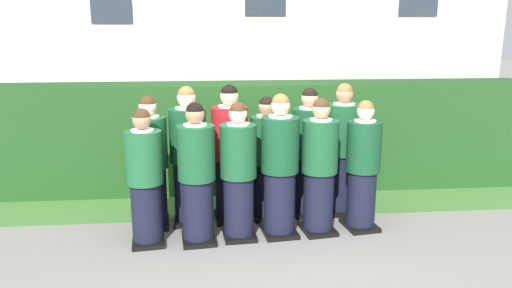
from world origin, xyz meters
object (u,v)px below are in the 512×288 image
(student_front_row_5, at_px, (363,169))
(student_rear_row_5, at_px, (342,152))
(student_rear_row_0, at_px, (151,166))
(student_rear_row_3, at_px, (266,161))
(student_front_row_2, at_px, (239,175))
(student_front_row_1, at_px, (197,177))
(student_front_row_3, at_px, (280,169))
(student_rear_row_4, at_px, (308,155))
(student_in_red_blazer, at_px, (230,157))
(student_front_row_4, at_px, (319,170))
(student_front_row_0, at_px, (145,181))
(student_rear_row_1, at_px, (188,159))

(student_front_row_5, xyz_separation_m, student_rear_row_5, (-0.10, 0.56, 0.07))
(student_rear_row_0, distance_m, student_rear_row_3, 1.44)
(student_front_row_2, bearing_deg, student_front_row_5, 4.97)
(student_front_row_1, xyz_separation_m, student_front_row_2, (0.47, 0.07, -0.01))
(student_front_row_1, distance_m, student_rear_row_5, 2.02)
(student_front_row_2, height_order, student_rear_row_0, student_rear_row_0)
(student_front_row_3, height_order, student_rear_row_4, student_front_row_3)
(student_front_row_2, height_order, student_in_red_blazer, student_in_red_blazer)
(student_front_row_5, height_order, student_rear_row_3, student_front_row_5)
(student_front_row_1, height_order, student_front_row_4, student_front_row_4)
(student_front_row_0, relative_size, student_rear_row_0, 0.96)
(student_front_row_0, relative_size, student_front_row_2, 0.97)
(student_front_row_1, distance_m, student_front_row_4, 1.44)
(student_front_row_2, xyz_separation_m, student_rear_row_4, (0.94, 0.65, 0.04))
(student_front_row_0, xyz_separation_m, student_rear_row_0, (0.00, 0.50, 0.04))
(student_front_row_1, xyz_separation_m, student_rear_row_0, (-0.57, 0.50, 0.01))
(student_front_row_2, distance_m, student_front_row_3, 0.49)
(student_front_row_2, height_order, student_rear_row_3, student_front_row_2)
(student_front_row_5, relative_size, student_rear_row_5, 0.92)
(student_front_row_2, height_order, student_rear_row_4, student_rear_row_4)
(student_front_row_4, distance_m, student_rear_row_0, 2.04)
(student_rear_row_1, bearing_deg, student_rear_row_3, 3.53)
(student_front_row_1, xyz_separation_m, student_in_red_blazer, (0.40, 0.62, 0.06))
(student_in_red_blazer, bearing_deg, student_front_row_2, -82.28)
(student_rear_row_1, relative_size, student_rear_row_4, 1.03)
(student_front_row_1, distance_m, student_in_red_blazer, 0.74)
(student_front_row_0, distance_m, student_front_row_2, 1.05)
(student_front_row_0, distance_m, student_rear_row_0, 0.50)
(student_front_row_5, distance_m, student_rear_row_5, 0.57)
(student_front_row_5, distance_m, student_rear_row_1, 2.13)
(student_front_row_2, height_order, student_rear_row_1, student_rear_row_1)
(student_front_row_1, bearing_deg, student_front_row_2, 8.92)
(student_rear_row_0, relative_size, student_rear_row_5, 0.95)
(student_rear_row_1, height_order, student_in_red_blazer, student_in_red_blazer)
(student_rear_row_5, bearing_deg, student_front_row_4, -125.32)
(student_front_row_4, xyz_separation_m, student_front_row_5, (0.54, 0.06, -0.02))
(student_in_red_blazer, bearing_deg, student_front_row_5, -14.86)
(student_front_row_0, bearing_deg, student_rear_row_4, 20.03)
(student_front_row_3, relative_size, student_rear_row_3, 1.06)
(student_front_row_3, xyz_separation_m, student_front_row_5, (1.02, 0.08, -0.05))
(student_front_row_4, distance_m, student_front_row_5, 0.55)
(student_front_row_4, distance_m, student_rear_row_5, 0.76)
(student_front_row_3, height_order, student_rear_row_5, student_rear_row_5)
(student_rear_row_3, xyz_separation_m, student_rear_row_4, (0.55, 0.08, 0.05))
(student_in_red_blazer, bearing_deg, student_rear_row_1, -176.17)
(student_rear_row_3, bearing_deg, student_front_row_5, -21.73)
(student_rear_row_1, bearing_deg, student_in_red_blazer, 3.83)
(student_front_row_3, xyz_separation_m, student_rear_row_0, (-1.53, 0.38, -0.03))
(student_rear_row_1, relative_size, student_rear_row_3, 1.09)
(student_front_row_3, bearing_deg, student_front_row_2, -174.58)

